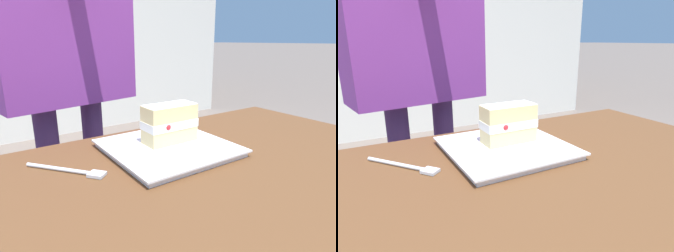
% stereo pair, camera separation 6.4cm
% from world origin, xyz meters
% --- Properties ---
extents(dessert_plate, '(0.26, 0.26, 0.02)m').
position_xyz_m(dessert_plate, '(0.17, 0.26, 0.75)').
color(dessert_plate, white).
rests_on(dessert_plate, patio_table).
extents(cake_slice, '(0.12, 0.07, 0.09)m').
position_xyz_m(cake_slice, '(0.19, 0.28, 0.80)').
color(cake_slice, '#EAD18C').
rests_on(cake_slice, dessert_plate).
extents(dessert_fork, '(0.12, 0.14, 0.01)m').
position_xyz_m(dessert_fork, '(-0.04, 0.28, 0.74)').
color(dessert_fork, silver).
rests_on(dessert_fork, patio_table).
extents(diner_person, '(0.45, 0.58, 1.56)m').
position_xyz_m(diner_person, '(0.08, 0.70, 1.04)').
color(diner_person, '#452855').
rests_on(diner_person, ground).
extents(parked_car_near, '(4.48, 2.83, 1.47)m').
position_xyz_m(parked_car_near, '(2.82, 14.57, 0.79)').
color(parked_car_near, black).
rests_on(parked_car_near, ground).
extents(parked_car_far, '(3.18, 4.60, 1.55)m').
position_xyz_m(parked_car_far, '(3.44, 18.64, 0.82)').
color(parked_car_far, black).
rests_on(parked_car_far, ground).
extents(parked_car_extra, '(4.51, 3.51, 1.57)m').
position_xyz_m(parked_car_extra, '(7.29, 24.61, 0.83)').
color(parked_car_extra, black).
rests_on(parked_car_extra, ground).
extents(distant_hill, '(43.55, 43.55, 4.72)m').
position_xyz_m(distant_hill, '(8.27, 44.68, 2.36)').
color(distant_hill, brown).
rests_on(distant_hill, ground).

